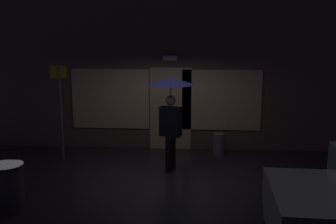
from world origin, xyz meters
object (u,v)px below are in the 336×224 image
object	(u,v)px
person_with_umbrella	(171,101)
street_sign_post	(60,105)
trash_bin	(8,188)
sidewalk_bollard	(219,144)

from	to	relation	value
person_with_umbrella	street_sign_post	bearing A→B (deg)	8.28
street_sign_post	trash_bin	size ratio (longest dim) A/B	2.84
street_sign_post	sidewalk_bollard	world-z (taller)	street_sign_post
sidewalk_bollard	trash_bin	size ratio (longest dim) A/B	0.69
street_sign_post	person_with_umbrella	bearing A→B (deg)	-13.42
person_with_umbrella	trash_bin	bearing A→B (deg)	61.59
person_with_umbrella	sidewalk_bollard	world-z (taller)	person_with_umbrella
sidewalk_bollard	trash_bin	world-z (taller)	trash_bin
sidewalk_bollard	trash_bin	distance (m)	5.18
person_with_umbrella	sidewalk_bollard	xyz separation A→B (m)	(1.16, 1.22, -1.31)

